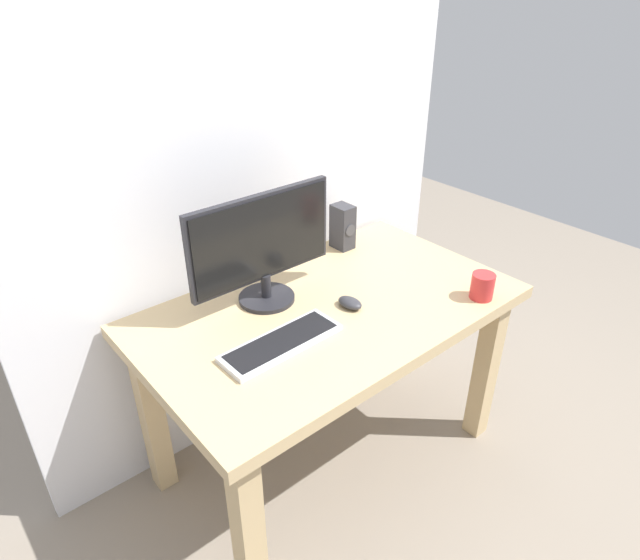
{
  "coord_description": "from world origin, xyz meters",
  "views": [
    {
      "loc": [
        -1.08,
        -1.22,
        1.79
      ],
      "look_at": [
        -0.04,
        0.0,
        0.87
      ],
      "focal_mm": 30.6,
      "sensor_mm": 36.0,
      "label": 1
    }
  ],
  "objects_px": {
    "desk": "(329,332)",
    "monitor": "(262,246)",
    "coffee_mug": "(482,286)",
    "speaker_right": "(343,227)",
    "keyboard_primary": "(282,343)",
    "mouse": "(350,303)"
  },
  "relations": [
    {
      "from": "desk",
      "to": "monitor",
      "type": "relative_size",
      "value": 2.39
    },
    {
      "from": "desk",
      "to": "coffee_mug",
      "type": "xyz_separation_m",
      "value": [
        0.45,
        -0.32,
        0.16
      ]
    },
    {
      "from": "keyboard_primary",
      "to": "coffee_mug",
      "type": "height_order",
      "value": "coffee_mug"
    },
    {
      "from": "monitor",
      "to": "speaker_right",
      "type": "height_order",
      "value": "monitor"
    },
    {
      "from": "coffee_mug",
      "to": "desk",
      "type": "bearing_deg",
      "value": 145.07
    },
    {
      "from": "desk",
      "to": "speaker_right",
      "type": "height_order",
      "value": "speaker_right"
    },
    {
      "from": "speaker_right",
      "to": "desk",
      "type": "bearing_deg",
      "value": -137.89
    },
    {
      "from": "desk",
      "to": "keyboard_primary",
      "type": "height_order",
      "value": "keyboard_primary"
    },
    {
      "from": "keyboard_primary",
      "to": "speaker_right",
      "type": "bearing_deg",
      "value": 32.42
    },
    {
      "from": "mouse",
      "to": "speaker_right",
      "type": "bearing_deg",
      "value": 45.21
    },
    {
      "from": "desk",
      "to": "mouse",
      "type": "height_order",
      "value": "mouse"
    },
    {
      "from": "monitor",
      "to": "mouse",
      "type": "bearing_deg",
      "value": -50.53
    },
    {
      "from": "keyboard_primary",
      "to": "mouse",
      "type": "relative_size",
      "value": 4.27
    },
    {
      "from": "monitor",
      "to": "desk",
      "type": "bearing_deg",
      "value": -50.99
    },
    {
      "from": "desk",
      "to": "coffee_mug",
      "type": "relative_size",
      "value": 14.02
    },
    {
      "from": "desk",
      "to": "mouse",
      "type": "distance_m",
      "value": 0.15
    },
    {
      "from": "monitor",
      "to": "mouse",
      "type": "height_order",
      "value": "monitor"
    },
    {
      "from": "monitor",
      "to": "coffee_mug",
      "type": "height_order",
      "value": "monitor"
    },
    {
      "from": "monitor",
      "to": "speaker_right",
      "type": "bearing_deg",
      "value": 14.76
    },
    {
      "from": "speaker_right",
      "to": "coffee_mug",
      "type": "xyz_separation_m",
      "value": [
        0.11,
        -0.63,
        -0.05
      ]
    },
    {
      "from": "monitor",
      "to": "keyboard_primary",
      "type": "height_order",
      "value": "monitor"
    },
    {
      "from": "coffee_mug",
      "to": "monitor",
      "type": "bearing_deg",
      "value": 140.29
    }
  ]
}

